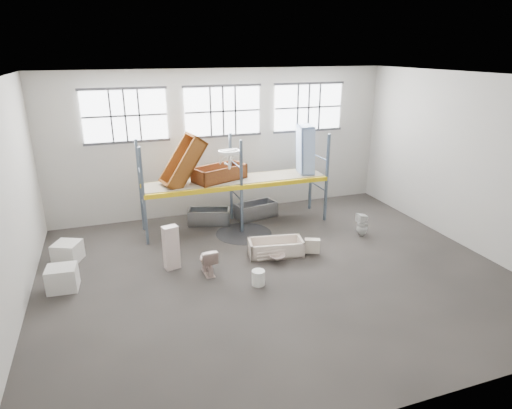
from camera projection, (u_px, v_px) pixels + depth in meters
name	position (u px, v px, depth m)	size (l,w,h in m)	color
floor	(274.00, 274.00, 11.54)	(12.00, 10.00, 0.10)	#443E3A
ceiling	(278.00, 74.00, 9.81)	(12.00, 10.00, 0.10)	silver
wall_back	(223.00, 143.00, 15.16)	(12.00, 0.10, 5.00)	#BCB8AE
wall_front	(406.00, 279.00, 6.18)	(12.00, 0.10, 5.00)	#B0ACA2
wall_left	(0.00, 210.00, 8.81)	(0.10, 10.00, 5.00)	#B9B4AA
wall_right	(470.00, 162.00, 12.54)	(0.10, 10.00, 5.00)	beige
window_left	(125.00, 116.00, 13.70)	(2.60, 0.04, 1.60)	white
window_mid	(223.00, 111.00, 14.69)	(2.60, 0.04, 1.60)	white
window_right	(308.00, 107.00, 15.67)	(2.60, 0.04, 1.60)	white
rack_upright_la	(144.00, 197.00, 12.66)	(0.08, 0.08, 3.00)	slate
rack_upright_lb	(140.00, 186.00, 13.73)	(0.08, 0.08, 3.00)	slate
rack_upright_ma	(241.00, 187.00, 13.59)	(0.08, 0.08, 3.00)	slate
rack_upright_mb	(231.00, 177.00, 14.65)	(0.08, 0.08, 3.00)	slate
rack_upright_ra	(327.00, 178.00, 14.51)	(0.08, 0.08, 3.00)	slate
rack_upright_rb	(311.00, 169.00, 15.58)	(0.08, 0.08, 3.00)	slate
rack_beam_front	(241.00, 187.00, 13.59)	(6.00, 0.10, 0.14)	yellow
rack_beam_back	(231.00, 177.00, 14.65)	(6.00, 0.10, 0.14)	yellow
shelf_deck	(236.00, 180.00, 14.09)	(5.90, 1.10, 0.03)	gray
wet_patch	(244.00, 233.00, 13.92)	(1.80, 1.80, 0.00)	black
bathtub_beige	(276.00, 248.00, 12.41)	(1.55, 0.73, 0.46)	beige
cistern_spare	(312.00, 246.00, 12.40)	(0.43, 0.20, 0.41)	beige
sink_in_tub	(277.00, 257.00, 11.99)	(0.46, 0.46, 0.16)	silver
toilet_beige	(207.00, 261.00, 11.33)	(0.41, 0.73, 0.74)	beige
cistern_tall	(171.00, 248.00, 11.53)	(0.39, 0.26, 1.22)	beige
toilet_white	(362.00, 225.00, 13.63)	(0.34, 0.35, 0.75)	white
steel_tub_left	(209.00, 216.00, 14.64)	(1.38, 0.64, 0.51)	#A8ADB1
steel_tub_right	(256.00, 210.00, 15.21)	(1.43, 0.67, 0.52)	#B2B5BA
rust_tub_flat	(219.00, 173.00, 13.94)	(1.70, 0.80, 0.48)	brown
rust_tub_tilted	(183.00, 162.00, 13.37)	(1.77, 0.83, 0.50)	brown
sink_on_shelf	(229.00, 168.00, 13.49)	(0.69, 0.53, 0.61)	white
blue_tub_upright	(305.00, 150.00, 14.56)	(1.63, 0.77, 0.46)	#9CB9EA
bucket	(258.00, 278.00, 10.84)	(0.33, 0.33, 0.39)	white
carton_near	(62.00, 278.00, 10.60)	(0.70, 0.60, 0.60)	silver
carton_far	(68.00, 252.00, 12.04)	(0.66, 0.66, 0.55)	beige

